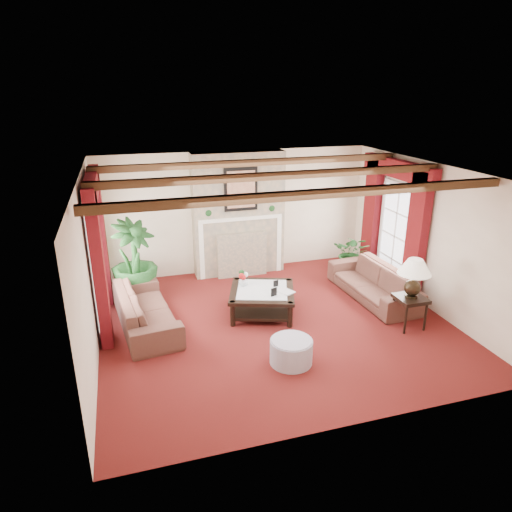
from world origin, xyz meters
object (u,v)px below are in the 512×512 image
object	(u,v)px
sofa_right	(374,277)
coffee_table	(262,301)
potted_palm	(135,277)
ottoman	(291,352)
side_table	(409,312)
sofa_left	(145,303)

from	to	relation	value
sofa_right	coffee_table	world-z (taller)	sofa_right
potted_palm	ottoman	size ratio (longest dim) A/B	2.74
coffee_table	side_table	distance (m)	2.61
sofa_right	side_table	world-z (taller)	sofa_right
sofa_right	ottoman	bearing A→B (deg)	-57.25
sofa_right	potted_palm	xyz separation A→B (m)	(-4.52, 1.34, 0.02)
potted_palm	side_table	bearing A→B (deg)	-30.00
potted_palm	coffee_table	size ratio (longest dim) A/B	1.55
sofa_left	coffee_table	world-z (taller)	sofa_left
coffee_table	sofa_left	bearing A→B (deg)	-164.77
potted_palm	ottoman	world-z (taller)	potted_palm
sofa_left	sofa_right	world-z (taller)	sofa_right
coffee_table	side_table	world-z (taller)	side_table
sofa_left	sofa_right	bearing A→B (deg)	-98.14
coffee_table	ottoman	distance (m)	1.69
sofa_left	coffee_table	distance (m)	2.11
coffee_table	ottoman	size ratio (longest dim) A/B	1.77
side_table	ottoman	world-z (taller)	side_table
potted_palm	coffee_table	bearing A→B (deg)	-31.94
potted_palm	side_table	world-z (taller)	potted_palm
sofa_left	side_table	distance (m)	4.60
sofa_right	potted_palm	world-z (taller)	potted_palm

